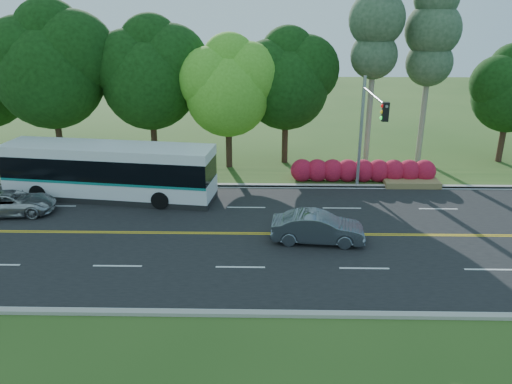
{
  "coord_description": "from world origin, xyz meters",
  "views": [
    {
      "loc": [
        0.59,
        -23.06,
        10.93
      ],
      "look_at": [
        0.09,
        2.0,
        1.53
      ],
      "focal_mm": 35.0,
      "sensor_mm": 36.0,
      "label": 1
    }
  ],
  "objects_px": {
    "transit_bus": "(109,172)",
    "traffic_signal": "(368,121)",
    "sedan": "(318,228)",
    "suv": "(12,203)"
  },
  "relations": [
    {
      "from": "traffic_signal",
      "to": "sedan",
      "type": "distance_m",
      "value": 8.1
    },
    {
      "from": "transit_bus",
      "to": "suv",
      "type": "height_order",
      "value": "transit_bus"
    },
    {
      "from": "traffic_signal",
      "to": "transit_bus",
      "type": "bearing_deg",
      "value": -178.11
    },
    {
      "from": "traffic_signal",
      "to": "sedan",
      "type": "height_order",
      "value": "traffic_signal"
    },
    {
      "from": "traffic_signal",
      "to": "suv",
      "type": "distance_m",
      "value": 20.58
    },
    {
      "from": "transit_bus",
      "to": "sedan",
      "type": "bearing_deg",
      "value": -18.31
    },
    {
      "from": "traffic_signal",
      "to": "transit_bus",
      "type": "xyz_separation_m",
      "value": [
        -15.2,
        -0.5,
        -3.03
      ]
    },
    {
      "from": "transit_bus",
      "to": "sedan",
      "type": "distance_m",
      "value": 13.22
    },
    {
      "from": "transit_bus",
      "to": "traffic_signal",
      "type": "bearing_deg",
      "value": 9.47
    },
    {
      "from": "traffic_signal",
      "to": "sedan",
      "type": "xyz_separation_m",
      "value": [
        -3.33,
        -6.26,
        -3.91
      ]
    }
  ]
}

